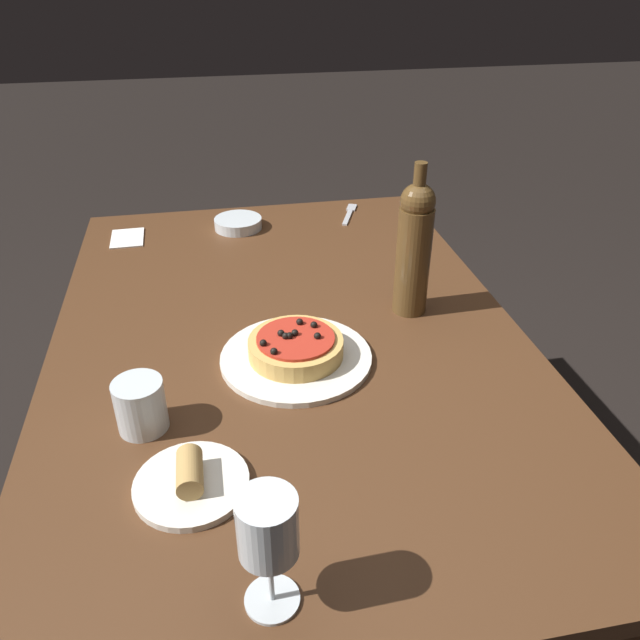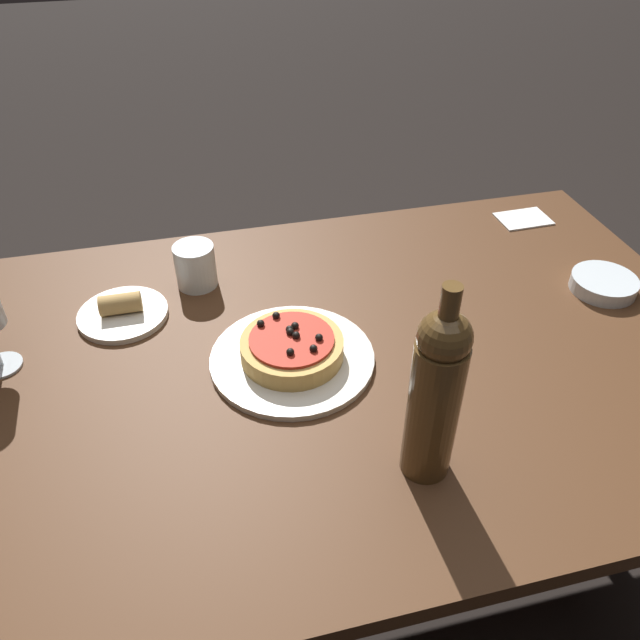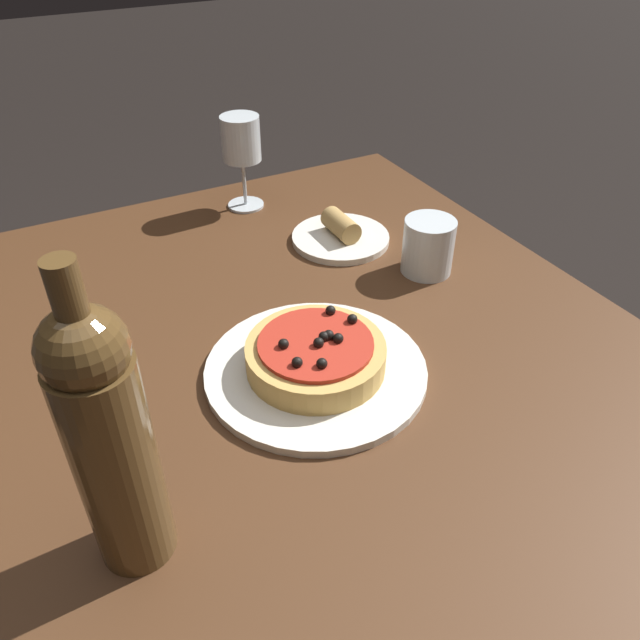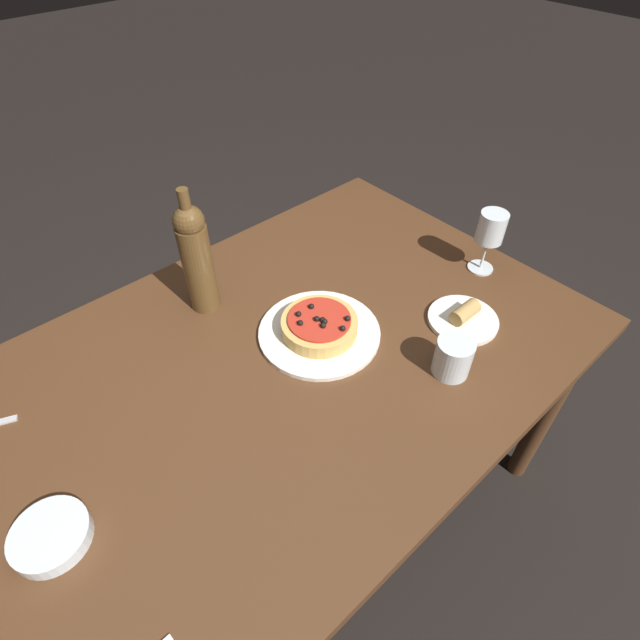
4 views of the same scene
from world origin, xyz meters
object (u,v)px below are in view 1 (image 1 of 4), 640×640
object	(u,v)px
wine_bottle	(414,247)
side_bowl	(238,223)
pizza	(295,346)
fork	(349,213)
side_plate	(191,481)
dinner_plate	(296,358)
wine_glass	(268,531)
water_cup	(140,405)
dining_table	(289,363)

from	to	relation	value
wine_bottle	side_bowl	distance (m)	0.64
pizza	wine_bottle	distance (m)	0.33
fork	side_plate	distance (m)	1.12
side_bowl	dinner_plate	bearing A→B (deg)	-174.80
wine_glass	pizza	bearing A→B (deg)	-12.03
dinner_plate	side_bowl	world-z (taller)	side_bowl
water_cup	side_plate	size ratio (longest dim) A/B	0.53
dinner_plate	wine_bottle	xyz separation A→B (m)	(0.15, -0.28, 0.15)
dining_table	pizza	bearing A→B (deg)	179.57
dinner_plate	side_plate	distance (m)	0.36
dining_table	pizza	world-z (taller)	pizza
dining_table	wine_bottle	bearing A→B (deg)	-81.87
dining_table	wine_glass	size ratio (longest dim) A/B	8.10
dining_table	water_cup	size ratio (longest dim) A/B	15.72
fork	side_plate	xyz separation A→B (m)	(-1.01, 0.48, 0.01)
dining_table	wine_glass	distance (m)	0.66
pizza	side_bowl	world-z (taller)	pizza
dining_table	water_cup	distance (m)	0.40
dining_table	wine_bottle	xyz separation A→B (m)	(0.04, -0.28, 0.23)
fork	side_bowl	bearing A→B (deg)	119.72
wine_bottle	water_cup	world-z (taller)	wine_bottle
water_cup	side_bowl	size ratio (longest dim) A/B	0.69
dinner_plate	water_cup	xyz separation A→B (m)	(-0.14, 0.28, 0.04)
water_cup	side_plate	xyz separation A→B (m)	(-0.15, -0.08, -0.03)
dining_table	side_bowl	bearing A→B (deg)	6.24
wine_glass	side_bowl	xyz separation A→B (m)	(1.18, -0.05, -0.11)
wine_bottle	fork	xyz separation A→B (m)	(0.57, 0.00, -0.15)
water_cup	wine_glass	bearing A→B (deg)	-154.44
pizza	fork	world-z (taller)	pizza
dinner_plate	wine_bottle	bearing A→B (deg)	-62.17
water_cup	fork	xyz separation A→B (m)	(0.86, -0.55, -0.04)
dining_table	fork	xyz separation A→B (m)	(0.61, -0.27, 0.08)
wine_bottle	fork	distance (m)	0.59
pizza	side_bowl	distance (m)	0.67
wine_glass	side_plate	world-z (taller)	wine_glass
pizza	wine_glass	world-z (taller)	wine_glass
wine_glass	side_plate	distance (m)	0.26
dinner_plate	fork	distance (m)	0.77
dining_table	side_bowl	world-z (taller)	side_bowl
dinner_plate	water_cup	bearing A→B (deg)	117.12
wine_bottle	side_bowl	bearing A→B (deg)	32.73
fork	dining_table	bearing A→B (deg)	177.78
water_cup	dinner_plate	bearing A→B (deg)	-62.88
water_cup	fork	bearing A→B (deg)	-32.78
dinner_plate	wine_bottle	world-z (taller)	wine_bottle
dinner_plate	water_cup	size ratio (longest dim) A/B	3.21
fork	pizza	bearing A→B (deg)	-179.03
dining_table	side_bowl	xyz separation A→B (m)	(0.56, 0.06, 0.10)
wine_bottle	side_plate	bearing A→B (deg)	132.63
dinner_plate	wine_bottle	size ratio (longest dim) A/B	0.89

